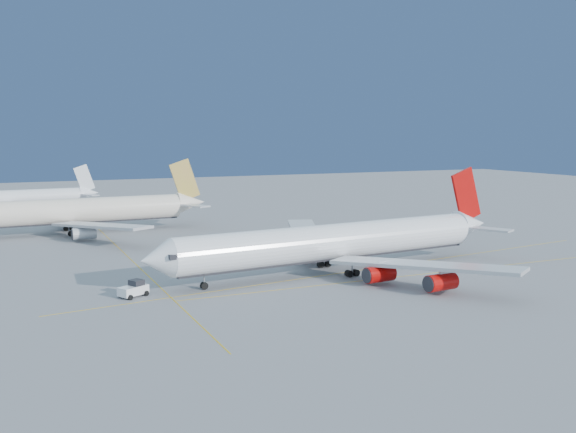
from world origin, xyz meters
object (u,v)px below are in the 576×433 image
at_px(airliner_third, 11,198).
at_px(pushback_tug, 134,289).
at_px(airliner_virgin, 340,242).
at_px(airliner_etihad, 72,211).

xyz_separation_m(airliner_third, pushback_tug, (15.40, -124.87, -3.36)).
height_order(airliner_virgin, pushback_tug, airliner_virgin).
height_order(airliner_etihad, pushback_tug, airliner_etihad).
distance_m(airliner_third, pushback_tug, 125.86).
bearing_deg(pushback_tug, airliner_etihad, 62.17).
xyz_separation_m(airliner_etihad, pushback_tug, (1.86, -70.91, -4.47)).
bearing_deg(airliner_virgin, pushback_tug, 178.11).
bearing_deg(airliner_third, airliner_virgin, -70.05).
height_order(airliner_virgin, airliner_third, airliner_virgin).
bearing_deg(airliner_virgin, airliner_etihad, 114.56).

